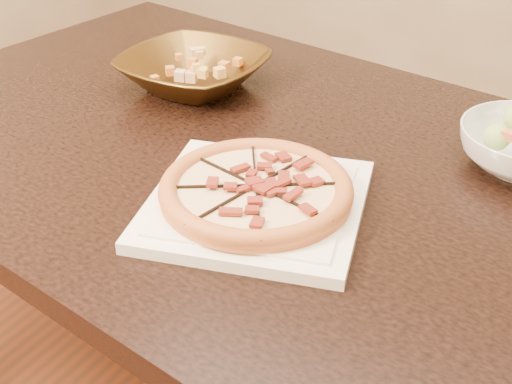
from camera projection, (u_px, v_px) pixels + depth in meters
dining_table at (244, 195)px, 1.24m from camera, size 1.49×1.06×0.75m
plate at (256, 204)px, 1.01m from camera, size 0.37×0.37×0.02m
pizza at (256, 190)px, 0.99m from camera, size 0.27×0.27×0.03m
bronze_bowl at (194, 71)px, 1.36m from camera, size 0.27×0.27×0.07m
mixed_dish at (192, 48)px, 1.34m from camera, size 0.11×0.12×0.03m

